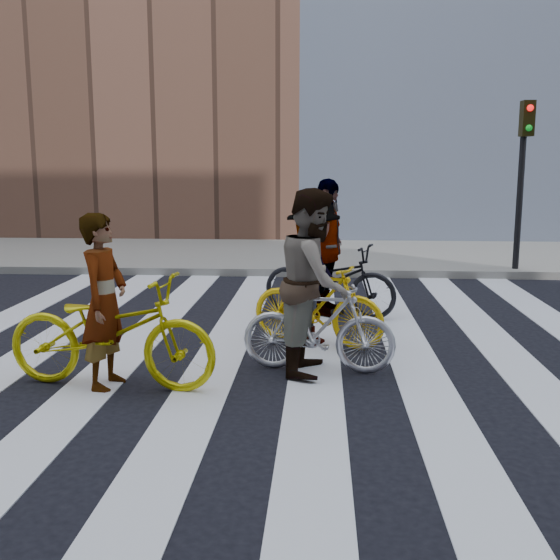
# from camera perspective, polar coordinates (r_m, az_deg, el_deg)

# --- Properties ---
(ground) EXTENTS (100.00, 100.00, 0.00)m
(ground) POSITION_cam_1_polar(r_m,az_deg,el_deg) (7.84, -0.90, -6.01)
(ground) COLOR black
(ground) RESTS_ON ground
(sidewalk_far) EXTENTS (100.00, 5.00, 0.15)m
(sidewalk_far) POSITION_cam_1_polar(r_m,az_deg,el_deg) (15.17, 1.32, 2.15)
(sidewalk_far) COLOR gray
(sidewalk_far) RESTS_ON ground
(zebra_crosswalk) EXTENTS (8.25, 10.00, 0.01)m
(zebra_crosswalk) POSITION_cam_1_polar(r_m,az_deg,el_deg) (7.84, -0.90, -5.97)
(zebra_crosswalk) COLOR white
(zebra_crosswalk) RESTS_ON ground
(traffic_signal) EXTENTS (0.22, 0.42, 3.33)m
(traffic_signal) POSITION_cam_1_polar(r_m,az_deg,el_deg) (13.38, 20.44, 9.93)
(traffic_signal) COLOR black
(traffic_signal) RESTS_ON ground
(bike_yellow_left) EXTENTS (2.21, 1.01, 1.12)m
(bike_yellow_left) POSITION_cam_1_polar(r_m,az_deg,el_deg) (6.62, -14.52, -4.37)
(bike_yellow_left) COLOR #C9BD0B
(bike_yellow_left) RESTS_ON ground
(bike_silver_mid) EXTENTS (1.66, 0.66, 0.97)m
(bike_silver_mid) POSITION_cam_1_polar(r_m,az_deg,el_deg) (6.91, 3.37, -4.08)
(bike_silver_mid) COLOR silver
(bike_silver_mid) RESTS_ON ground
(bike_yellow_right) EXTENTS (1.76, 1.14, 1.03)m
(bike_yellow_right) POSITION_cam_1_polar(r_m,az_deg,el_deg) (7.89, 3.26, -2.07)
(bike_yellow_right) COLOR yellow
(bike_yellow_right) RESTS_ON ground
(bike_dark_rear) EXTENTS (2.10, 1.31, 1.04)m
(bike_dark_rear) POSITION_cam_1_polar(r_m,az_deg,el_deg) (9.48, 4.31, 0.03)
(bike_dark_rear) COLOR black
(bike_dark_rear) RESTS_ON ground
(rider_left) EXTENTS (0.49, 0.67, 1.72)m
(rider_left) POSITION_cam_1_polar(r_m,az_deg,el_deg) (6.57, -15.05, -1.83)
(rider_left) COLOR slate
(rider_left) RESTS_ON ground
(rider_mid) EXTENTS (0.85, 1.03, 1.93)m
(rider_mid) POSITION_cam_1_polar(r_m,az_deg,el_deg) (6.81, 3.00, -0.15)
(rider_mid) COLOR slate
(rider_mid) RESTS_ON ground
(rider_right) EXTENTS (1.08, 1.32, 1.78)m
(rider_right) POSITION_cam_1_polar(r_m,az_deg,el_deg) (7.82, 2.92, 0.64)
(rider_right) COLOR slate
(rider_right) RESTS_ON ground
(rider_rear) EXTENTS (0.83, 1.25, 1.97)m
(rider_rear) POSITION_cam_1_polar(r_m,az_deg,el_deg) (9.41, 4.04, 2.81)
(rider_rear) COLOR slate
(rider_rear) RESTS_ON ground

